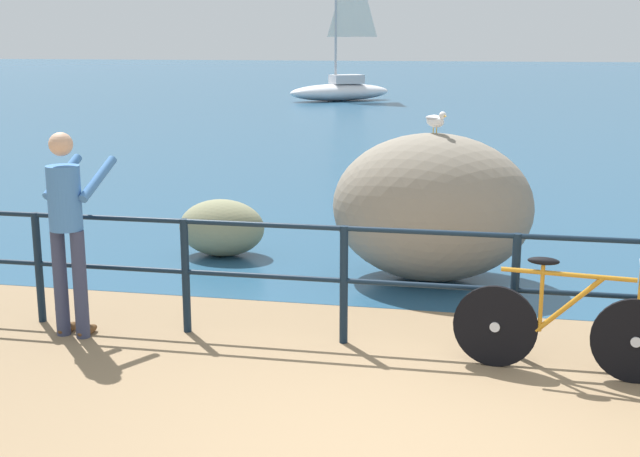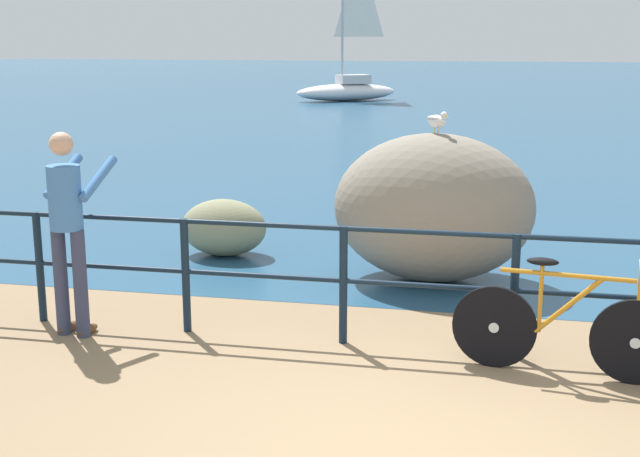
% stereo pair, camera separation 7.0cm
% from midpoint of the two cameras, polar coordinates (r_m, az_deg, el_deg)
% --- Properties ---
extents(ground_plane, '(120.00, 120.00, 0.10)m').
position_cam_midpoint_polar(ground_plane, '(24.83, 10.81, 6.55)').
color(ground_plane, '#846B4C').
extents(sea_surface, '(120.00, 90.00, 0.01)m').
position_cam_midpoint_polar(sea_surface, '(52.75, 11.53, 9.76)').
color(sea_surface, navy).
rests_on(sea_surface, ground_plane).
extents(promenade_railing, '(9.88, 0.07, 1.02)m').
position_cam_midpoint_polar(promenade_railing, '(6.97, 7.57, -3.15)').
color(promenade_railing, black).
rests_on(promenade_railing, ground_plane).
extents(bicycle, '(1.69, 0.48, 0.92)m').
position_cam_midpoint_polar(bicycle, '(6.70, 17.77, -5.91)').
color(bicycle, black).
rests_on(bicycle, ground_plane).
extents(person_at_railing, '(0.51, 0.66, 1.78)m').
position_cam_midpoint_polar(person_at_railing, '(7.47, -16.43, 0.30)').
color(person_at_railing, '#333851').
rests_on(person_at_railing, ground_plane).
extents(breakwater_boulder_main, '(2.12, 1.50, 1.58)m').
position_cam_midpoint_polar(breakwater_boulder_main, '(8.98, 7.91, 1.40)').
color(breakwater_boulder_main, gray).
rests_on(breakwater_boulder_main, ground).
extents(breakwater_boulder_left, '(1.03, 0.72, 0.68)m').
position_cam_midpoint_polar(breakwater_boulder_left, '(10.06, -6.33, 0.06)').
color(breakwater_boulder_left, gray).
rests_on(breakwater_boulder_left, ground).
extents(seagull, '(0.28, 0.30, 0.23)m').
position_cam_midpoint_polar(seagull, '(8.85, 8.15, 7.29)').
color(seagull, gold).
rests_on(seagull, breakwater_boulder_main).
extents(sailboat, '(4.37, 3.55, 6.16)m').
position_cam_midpoint_polar(sailboat, '(35.25, 1.95, 9.78)').
color(sailboat, white).
rests_on(sailboat, sea_surface).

